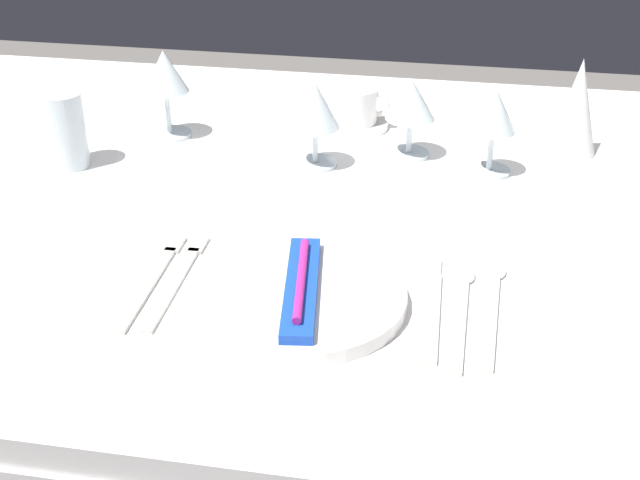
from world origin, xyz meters
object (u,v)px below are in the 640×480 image
object	(u,v)px
dinner_knife	(432,309)
wine_glass_left	(494,115)
fork_outer	(179,276)
spoon_dessert	(493,299)
napkin_folded	(577,107)
coffee_cup_left	(354,105)
wine_glass_right	(315,109)
drink_tumbler	(66,135)
toothbrush_package	(301,286)
fork_inner	(154,276)
wine_glass_far	(165,76)
wine_glass_centre	(411,103)
spoon_soup	(461,303)
dinner_plate	(301,298)

from	to	relation	value
dinner_knife	wine_glass_left	xyz separation A→B (m)	(0.06, 0.39, 0.09)
dinner_knife	wine_glass_left	size ratio (longest dim) A/B	1.64
fork_outer	dinner_knife	size ratio (longest dim) A/B	1.00
spoon_dessert	napkin_folded	world-z (taller)	napkin_folded
coffee_cup_left	wine_glass_right	world-z (taller)	wine_glass_right
drink_tumbler	napkin_folded	world-z (taller)	napkin_folded
toothbrush_package	dinner_knife	size ratio (longest dim) A/B	0.97
fork_inner	coffee_cup_left	distance (m)	0.56
wine_glass_right	wine_glass_far	size ratio (longest dim) A/B	0.92
spoon_dessert	wine_glass_far	world-z (taller)	wine_glass_far
fork_inner	wine_glass_centre	xyz separation A→B (m)	(0.27, 0.43, 0.08)
fork_inner	spoon_soup	distance (m)	0.37
dinner_plate	wine_glass_left	xyz separation A→B (m)	(0.21, 0.41, 0.08)
dinner_plate	wine_glass_far	bearing A→B (deg)	124.27
fork_outer	napkin_folded	bearing A→B (deg)	44.07
spoon_dessert	wine_glass_left	bearing A→B (deg)	91.47
fork_inner	spoon_soup	bearing A→B (deg)	1.01
dinner_plate	fork_inner	world-z (taller)	dinner_plate
spoon_dessert	fork_outer	bearing A→B (deg)	-177.58
fork_inner	spoon_dessert	xyz separation A→B (m)	(0.40, 0.02, 0.00)
dinner_knife	wine_glass_right	distance (m)	0.44
fork_inner	toothbrush_package	bearing A→B (deg)	-8.04
dinner_plate	spoon_soup	bearing A→B (deg)	10.28
coffee_cup_left	toothbrush_package	bearing A→B (deg)	-87.75
dinner_plate	wine_glass_left	size ratio (longest dim) A/B	1.81
toothbrush_package	coffee_cup_left	size ratio (longest dim) A/B	2.03
dinner_knife	wine_glass_left	distance (m)	0.41
coffee_cup_left	spoon_dessert	bearing A→B (deg)	-64.92
wine_glass_centre	wine_glass_far	size ratio (longest dim) A/B	0.87
fork_outer	wine_glass_left	world-z (taller)	wine_glass_left
dinner_knife	spoon_soup	size ratio (longest dim) A/B	1.01
coffee_cup_left	wine_glass_centre	size ratio (longest dim) A/B	0.83
spoon_soup	drink_tumbler	size ratio (longest dim) A/B	1.86
spoon_soup	wine_glass_left	distance (m)	0.39
wine_glass_centre	fork_outer	bearing A→B (deg)	-119.60
spoon_soup	wine_glass_centre	xyz separation A→B (m)	(-0.10, 0.42, 0.08)
spoon_soup	wine_glass_left	size ratio (longest dim) A/B	1.62
fork_inner	wine_glass_far	distance (m)	0.47
drink_tumbler	napkin_folded	size ratio (longest dim) A/B	0.76
toothbrush_package	fork_inner	xyz separation A→B (m)	(-0.19, 0.03, -0.02)
dinner_plate	napkin_folded	bearing A→B (deg)	56.64
wine_glass_left	wine_glass_right	xyz separation A→B (m)	(-0.26, -0.02, -0.00)
wine_glass_left	drink_tumbler	size ratio (longest dim) A/B	1.15
spoon_soup	wine_glass_far	size ratio (longest dim) A/B	1.50
dinner_plate	spoon_dessert	bearing A→B (deg)	12.29
dinner_plate	fork_inner	distance (m)	0.19
wine_glass_far	napkin_folded	world-z (taller)	napkin_folded
dinner_knife	spoon_soup	distance (m)	0.04
wine_glass_far	napkin_folded	distance (m)	0.65
wine_glass_right	wine_glass_far	world-z (taller)	wine_glass_far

